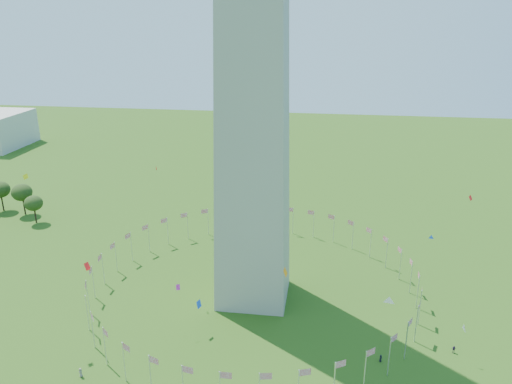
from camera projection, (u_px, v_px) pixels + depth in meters
flag_ring at (254, 280)px, 125.38m from camera, size 80.24×80.24×9.00m
kites_aloft at (302, 288)px, 96.63m from camera, size 95.60×63.41×34.51m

